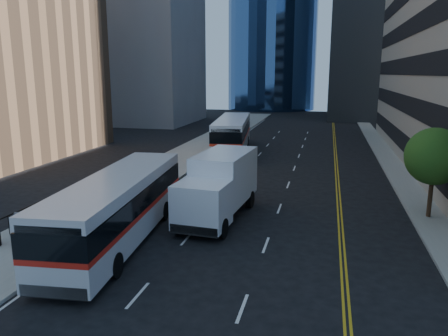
# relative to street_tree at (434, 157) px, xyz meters

# --- Properties ---
(ground) EXTENTS (160.00, 160.00, 0.00)m
(ground) POSITION_rel_street_tree_xyz_m (-9.00, -8.00, -3.64)
(ground) COLOR black
(ground) RESTS_ON ground
(sidewalk_west) EXTENTS (5.00, 90.00, 0.15)m
(sidewalk_west) POSITION_rel_street_tree_xyz_m (-19.50, 17.00, -3.57)
(sidewalk_west) COLOR gray
(sidewalk_west) RESTS_ON ground
(sidewalk_east) EXTENTS (2.00, 90.00, 0.15)m
(sidewalk_east) POSITION_rel_street_tree_xyz_m (-0.00, 17.00, -3.57)
(sidewalk_east) COLOR gray
(sidewalk_east) RESTS_ON ground
(midrise_west) EXTENTS (18.00, 18.00, 35.00)m
(midrise_west) POSITION_rel_street_tree_xyz_m (-37.00, 44.00, 13.86)
(midrise_west) COLOR gray
(midrise_west) RESTS_ON ground
(street_tree) EXTENTS (3.20, 3.20, 5.10)m
(street_tree) POSITION_rel_street_tree_xyz_m (0.00, 0.00, 0.00)
(street_tree) COLOR #332114
(street_tree) RESTS_ON sidewalk_east
(bus_front) EXTENTS (3.95, 13.02, 3.31)m
(bus_front) POSITION_rel_street_tree_xyz_m (-15.60, -7.15, -1.84)
(bus_front) COLOR silver
(bus_front) RESTS_ON ground
(bus_rear) EXTENTS (4.70, 14.03, 3.55)m
(bus_rear) POSITION_rel_street_tree_xyz_m (-15.60, 18.96, -1.70)
(bus_rear) COLOR white
(bus_rear) RESTS_ON ground
(box_truck) EXTENTS (3.24, 7.83, 3.66)m
(box_truck) POSITION_rel_street_tree_xyz_m (-11.69, -2.56, -1.71)
(box_truck) COLOR white
(box_truck) RESTS_ON ground
(pedestrian) EXTENTS (0.41, 0.61, 1.64)m
(pedestrian) POSITION_rel_street_tree_xyz_m (-19.82, -9.06, -2.67)
(pedestrian) COLOR #56575D
(pedestrian) RESTS_ON sidewalk_west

